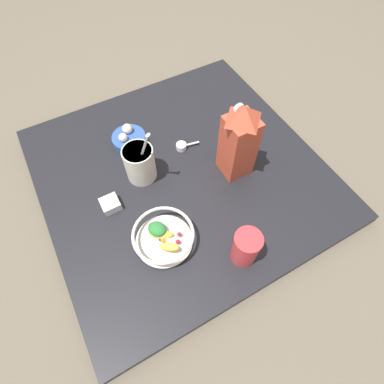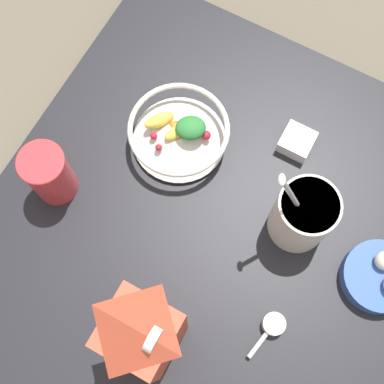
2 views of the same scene
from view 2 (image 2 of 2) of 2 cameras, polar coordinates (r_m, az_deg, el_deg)
name	(u,v)px [view 2 (image 2 of 2)]	position (r m, az deg, el deg)	size (l,w,h in m)	color
ground_plane	(237,278)	(1.00, 4.84, -9.14)	(6.00, 6.00, 0.00)	#665B4C
countertop	(238,276)	(0.98, 4.94, -8.95)	(0.96, 0.96, 0.04)	black
fruit_bowl	(179,133)	(1.00, -1.43, 6.35)	(0.19, 0.19, 0.08)	silver
milk_carton	(142,334)	(0.80, -5.35, -14.85)	(0.10, 0.10, 0.29)	#CC4C33
yogurt_tub	(303,214)	(0.92, 11.74, -2.33)	(0.10, 0.12, 0.25)	silver
drinking_cup	(49,174)	(0.97, -15.05, 1.92)	(0.08, 0.08, 0.13)	#DB383D
spice_jar	(296,142)	(1.03, 11.05, 5.28)	(0.06, 0.06, 0.03)	silver
measuring_scoop	(272,326)	(0.95, 8.51, -13.91)	(0.09, 0.04, 0.02)	white
garlic_bowl	(379,276)	(0.99, 19.35, -8.50)	(0.13, 0.13, 0.07)	#3356A3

